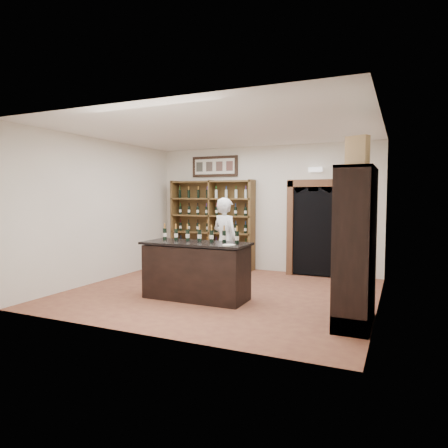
{
  "coord_description": "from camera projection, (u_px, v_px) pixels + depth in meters",
  "views": [
    {
      "loc": [
        3.08,
        -6.7,
        1.8
      ],
      "look_at": [
        -0.07,
        0.3,
        1.27
      ],
      "focal_mm": 32.0,
      "sensor_mm": 36.0,
      "label": 1
    }
  ],
  "objects": [
    {
      "name": "counter_bottle_2",
      "position": [
        188.0,
        235.0,
        7.16
      ],
      "size": [
        0.07,
        0.07,
        0.3
      ],
      "color": "black",
      "rests_on": "tasting_counter"
    },
    {
      "name": "plate",
      "position": [
        229.0,
        245.0,
        6.46
      ],
      "size": [
        0.21,
        0.21,
        0.02
      ],
      "primitive_type": "cylinder",
      "color": "beige",
      "rests_on": "tasting_counter"
    },
    {
      "name": "framed_picture",
      "position": [
        215.0,
        167.0,
        10.08
      ],
      "size": [
        1.25,
        0.04,
        0.52
      ],
      "primitive_type": "cube",
      "color": "black",
      "rests_on": "wall_back"
    },
    {
      "name": "floor",
      "position": [
        221.0,
        292.0,
        7.48
      ],
      "size": [
        5.5,
        5.5,
        0.0
      ],
      "primitive_type": "plane",
      "color": "brown",
      "rests_on": "ground"
    },
    {
      "name": "counter_bottle_0",
      "position": [
        165.0,
        234.0,
        7.35
      ],
      "size": [
        0.07,
        0.07,
        0.3
      ],
      "color": "black",
      "rests_on": "tasting_counter"
    },
    {
      "name": "wine_crate",
      "position": [
        357.0,
        152.0,
        5.67
      ],
      "size": [
        0.35,
        0.26,
        0.46
      ],
      "primitive_type": "cube",
      "rotation": [
        0.0,
        0.0,
        -0.43
      ],
      "color": "tan",
      "rests_on": "side_cabinet"
    },
    {
      "name": "counter_bottle_1",
      "position": [
        176.0,
        234.0,
        7.25
      ],
      "size": [
        0.07,
        0.07,
        0.3
      ],
      "color": "black",
      "rests_on": "tasting_counter"
    },
    {
      "name": "counter_bottle_4",
      "position": [
        212.0,
        236.0,
        6.96
      ],
      "size": [
        0.07,
        0.07,
        0.3
      ],
      "color": "black",
      "rests_on": "tasting_counter"
    },
    {
      "name": "wine_shelf",
      "position": [
        213.0,
        224.0,
        10.06
      ],
      "size": [
        2.2,
        0.38,
        2.2
      ],
      "color": "brown",
      "rests_on": "ground"
    },
    {
      "name": "ceiling",
      "position": [
        221.0,
        130.0,
        7.27
      ],
      "size": [
        5.5,
        5.5,
        0.0
      ],
      "primitive_type": "plane",
      "rotation": [
        3.14,
        0.0,
        0.0
      ],
      "color": "white",
      "rests_on": "wall_back"
    },
    {
      "name": "shopkeeper",
      "position": [
        225.0,
        241.0,
        8.11
      ],
      "size": [
        0.76,
        0.63,
        1.77
      ],
      "primitive_type": "imported",
      "rotation": [
        0.0,
        0.0,
        2.76
      ],
      "color": "silver",
      "rests_on": "ground"
    },
    {
      "name": "arched_doorway",
      "position": [
        314.0,
        226.0,
        9.01
      ],
      "size": [
        1.17,
        0.35,
        2.17
      ],
      "color": "black",
      "rests_on": "ground"
    },
    {
      "name": "wall_back",
      "position": [
        264.0,
        209.0,
        9.65
      ],
      "size": [
        5.5,
        0.04,
        3.0
      ],
      "primitive_type": "cube",
      "color": "silver",
      "rests_on": "ground"
    },
    {
      "name": "side_cabinet",
      "position": [
        358.0,
        271.0,
        5.58
      ],
      "size": [
        0.48,
        1.2,
        2.2
      ],
      "color": "black",
      "rests_on": "ground"
    },
    {
      "name": "emergency_light",
      "position": [
        316.0,
        170.0,
        9.01
      ],
      "size": [
        0.3,
        0.1,
        0.1
      ],
      "primitive_type": "cube",
      "color": "white",
      "rests_on": "wall_back"
    },
    {
      "name": "wall_right",
      "position": [
        380.0,
        215.0,
        6.25
      ],
      "size": [
        0.04,
        5.0,
        3.0
      ],
      "primitive_type": "cube",
      "color": "silver",
      "rests_on": "ground"
    },
    {
      "name": "counter_bottle_5",
      "position": [
        224.0,
        237.0,
        6.86
      ],
      "size": [
        0.07,
        0.07,
        0.3
      ],
      "color": "black",
      "rests_on": "tasting_counter"
    },
    {
      "name": "counter_bottle_6",
      "position": [
        237.0,
        237.0,
        6.76
      ],
      "size": [
        0.07,
        0.07,
        0.3
      ],
      "color": "black",
      "rests_on": "tasting_counter"
    },
    {
      "name": "tasting_counter",
      "position": [
        196.0,
        271.0,
        6.98
      ],
      "size": [
        1.88,
        0.78,
        1.0
      ],
      "color": "black",
      "rests_on": "ground"
    },
    {
      "name": "wall_left",
      "position": [
        104.0,
        210.0,
        8.5
      ],
      "size": [
        0.04,
        5.0,
        3.0
      ],
      "primitive_type": "cube",
      "color": "silver",
      "rests_on": "ground"
    },
    {
      "name": "counter_bottle_3",
      "position": [
        199.0,
        235.0,
        7.06
      ],
      "size": [
        0.07,
        0.07,
        0.3
      ],
      "color": "black",
      "rests_on": "tasting_counter"
    }
  ]
}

